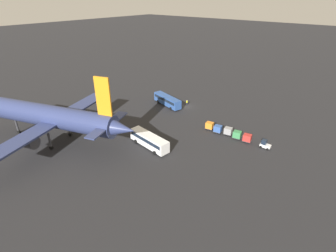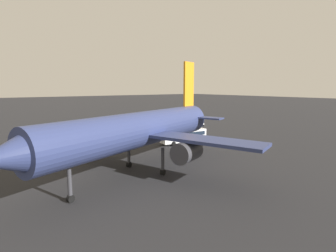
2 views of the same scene
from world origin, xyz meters
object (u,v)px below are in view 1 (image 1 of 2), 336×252
Objects in this scene: worker_person at (187,103)px; cargo_cart_orange at (210,125)px; cargo_cart_green at (237,135)px; cargo_cart_blue at (218,129)px; baggage_tug at (265,144)px; cargo_cart_red at (247,138)px; airplane at (52,117)px; shuttle_bus_far at (149,140)px; cargo_cart_grey at (228,131)px; shuttle_bus_near at (167,100)px.

worker_person is 18.04m from cargo_cart_orange.
cargo_cart_green is 5.37m from cargo_cart_blue.
worker_person is (30.08, -9.86, -0.07)m from baggage_tug.
cargo_cart_red reaches higher than worker_person.
worker_person is 0.78× the size of cargo_cart_red.
airplane reaches higher than worker_person.
shuttle_bus_far reaches higher than cargo_cart_blue.
shuttle_bus_far is at bearing 55.99° from cargo_cart_grey.
cargo_cart_red is at bearing -178.89° from cargo_cart_green.
baggage_tug is at bearing -178.95° from cargo_cart_orange.
shuttle_bus_far is 6.71× the size of worker_person.
airplane is at bearing 49.16° from cargo_cart_orange.
shuttle_bus_far is 5.21× the size of cargo_cart_blue.
cargo_cart_blue is at bearing -153.61° from airplane.
shuttle_bus_near is 6.96× the size of worker_person.
baggage_tug is (-21.50, -17.22, -0.98)m from shuttle_bus_far.
cargo_cart_blue is 2.69m from cargo_cart_orange.
baggage_tug is 1.08× the size of cargo_cart_red.
cargo_cart_grey is (-31.11, -30.19, -5.59)m from airplane.
baggage_tug is 12.49m from cargo_cart_blue.
airplane is 36.36m from shuttle_bus_near.
airplane is 19.07× the size of cargo_cart_blue.
cargo_cart_blue and cargo_cart_orange have the same top height.
baggage_tug reaches higher than cargo_cart_orange.
cargo_cart_red is 1.00× the size of cargo_cart_green.
worker_person is at bearing -25.64° from cargo_cart_grey.
airplane is 24.56× the size of worker_person.
cargo_cart_blue is (5.36, 0.33, 0.00)m from cargo_cart_green.
baggage_tug is 9.80m from cargo_cart_grey.
shuttle_bus_near is at bearing -119.46° from airplane.
baggage_tug is (-40.91, -30.06, -5.84)m from airplane.
cargo_cart_red is (-17.07, -17.07, -0.73)m from shuttle_bus_far.
airplane is at bearing 41.46° from cargo_cart_green.
cargo_cart_grey and cargo_cart_orange have the same top height.
cargo_cart_grey is at bearing -7.03° from cargo_cart_green.
cargo_cart_green is at bearing 172.97° from cargo_cart_grey.
cargo_cart_grey is (9.80, -0.13, 0.25)m from baggage_tug.
cargo_cart_grey is 1.00× the size of cargo_cart_orange.
cargo_cart_orange is at bearing -5.36° from cargo_cart_blue.
cargo_cart_grey and cargo_cart_blue have the same top height.
cargo_cart_blue is (12.48, 0.53, 0.25)m from baggage_tug.
cargo_cart_green is 2.70m from cargo_cart_grey.
worker_person is 0.78× the size of cargo_cart_blue.
worker_person is (-4.72, -4.41, -1.07)m from shuttle_bus_near.
airplane is at bearing 40.32° from shuttle_bus_far.
airplane is 23.77m from shuttle_bus_far.
shuttle_bus_near is 23.12m from cargo_cart_blue.
baggage_tug is at bearing -174.01° from shuttle_bus_near.
worker_person is 0.78× the size of cargo_cart_green.
airplane is 41.78m from worker_person.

